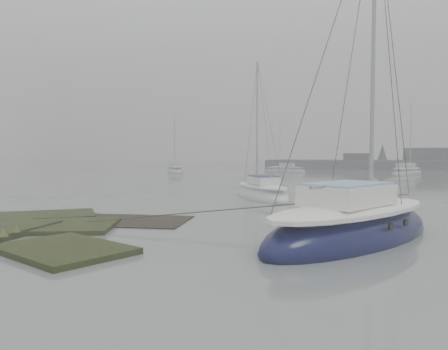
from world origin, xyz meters
TOP-DOWN VIEW (x-y plane):
  - ground at (0.00, 30.00)m, footprint 160.00×160.00m
  - sailboat_main at (7.95, 3.05)m, footprint 6.47×8.19m
  - sailboat_white at (3.23, 14.21)m, footprint 4.91×6.18m
  - sailboat_far_a at (-13.31, 42.93)m, footprint 4.63×6.57m
  - sailboat_far_b at (15.05, 44.00)m, footprint 5.18×6.42m
  - sailboat_far_c at (0.50, 47.26)m, footprint 5.72×2.78m

SIDE VIEW (x-z plane):
  - ground at x=0.00m, z-range 0.00..0.00m
  - sailboat_far_c at x=0.50m, z-range -3.63..4.11m
  - sailboat_white at x=3.23m, z-range -4.01..4.54m
  - sailboat_far_a at x=-13.31m, z-range -4.17..4.72m
  - sailboat_far_b at x=15.05m, z-range -4.18..4.73m
  - sailboat_main at x=7.95m, z-range -5.30..6.00m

